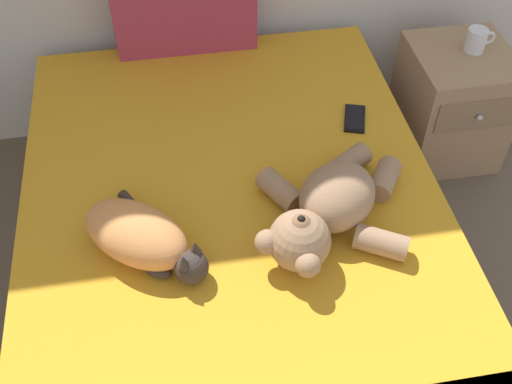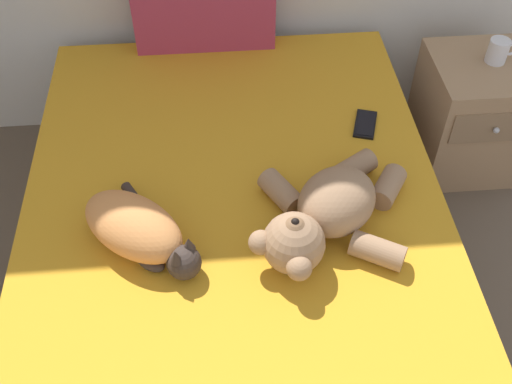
{
  "view_description": "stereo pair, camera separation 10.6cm",
  "coord_description": "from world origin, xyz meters",
  "px_view_note": "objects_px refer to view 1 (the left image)",
  "views": [
    {
      "loc": [
        1.44,
        2.16,
        1.94
      ],
      "look_at": [
        1.65,
        3.42,
        0.57
      ],
      "focal_mm": 43.35,
      "sensor_mm": 36.0,
      "label": 1
    },
    {
      "loc": [
        1.54,
        2.15,
        1.94
      ],
      "look_at": [
        1.65,
        3.42,
        0.57
      ],
      "focal_mm": 43.35,
      "sensor_mm": 36.0,
      "label": 2
    }
  ],
  "objects_px": {
    "cat": "(142,237)",
    "nightstand": "(451,104)",
    "bed": "(236,256)",
    "cell_phone": "(355,118)",
    "mug": "(477,40)",
    "teddy_bear": "(327,210)"
  },
  "relations": [
    {
      "from": "teddy_bear",
      "to": "cell_phone",
      "type": "distance_m",
      "value": 0.53
    },
    {
      "from": "bed",
      "to": "cat",
      "type": "bearing_deg",
      "value": -155.58
    },
    {
      "from": "cell_phone",
      "to": "mug",
      "type": "xyz_separation_m",
      "value": [
        0.59,
        0.32,
        0.06
      ]
    },
    {
      "from": "cat",
      "to": "cell_phone",
      "type": "distance_m",
      "value": 0.91
    },
    {
      "from": "cat",
      "to": "teddy_bear",
      "type": "distance_m",
      "value": 0.54
    },
    {
      "from": "bed",
      "to": "cell_phone",
      "type": "xyz_separation_m",
      "value": [
        0.49,
        0.35,
        0.25
      ]
    },
    {
      "from": "cat",
      "to": "nightstand",
      "type": "height_order",
      "value": "cat"
    },
    {
      "from": "cell_phone",
      "to": "mug",
      "type": "distance_m",
      "value": 0.67
    },
    {
      "from": "nightstand",
      "to": "mug",
      "type": "distance_m",
      "value": 0.3
    },
    {
      "from": "cell_phone",
      "to": "teddy_bear",
      "type": "bearing_deg",
      "value": -115.74
    },
    {
      "from": "bed",
      "to": "nightstand",
      "type": "height_order",
      "value": "nightstand"
    },
    {
      "from": "cat",
      "to": "nightstand",
      "type": "xyz_separation_m",
      "value": [
        1.31,
        0.78,
        -0.31
      ]
    },
    {
      "from": "teddy_bear",
      "to": "nightstand",
      "type": "bearing_deg",
      "value": 45.02
    },
    {
      "from": "nightstand",
      "to": "mug",
      "type": "height_order",
      "value": "mug"
    },
    {
      "from": "cell_phone",
      "to": "mug",
      "type": "relative_size",
      "value": 1.36
    },
    {
      "from": "teddy_bear",
      "to": "nightstand",
      "type": "relative_size",
      "value": 1.05
    },
    {
      "from": "nightstand",
      "to": "bed",
      "type": "bearing_deg",
      "value": -147.86
    },
    {
      "from": "cat",
      "to": "cell_phone",
      "type": "height_order",
      "value": "cat"
    },
    {
      "from": "cat",
      "to": "bed",
      "type": "bearing_deg",
      "value": 24.42
    },
    {
      "from": "cell_phone",
      "to": "nightstand",
      "type": "height_order",
      "value": "nightstand"
    },
    {
      "from": "cat",
      "to": "teddy_bear",
      "type": "relative_size",
      "value": 0.78
    },
    {
      "from": "teddy_bear",
      "to": "cell_phone",
      "type": "xyz_separation_m",
      "value": [
        0.23,
        0.47,
        -0.08
      ]
    }
  ]
}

